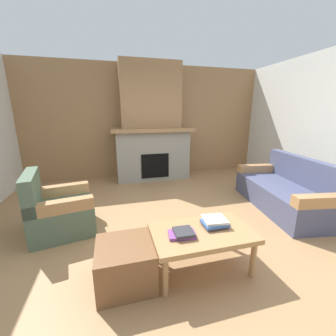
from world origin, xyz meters
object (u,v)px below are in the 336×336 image
Objects in this scene: coffee_table at (202,235)px; ottoman at (125,264)px; fireplace at (151,130)px; couch at (286,192)px; armchair at (58,211)px.

ottoman is at bearing 179.52° from coffee_table.
fireplace is 3.10m from couch.
fireplace reaches higher than couch.
armchair reaches higher than ottoman.
armchair is at bearing 124.82° from ottoman.
coffee_table is (-0.13, -3.31, -0.79)m from fireplace.
couch is 2.90m from ottoman.
ottoman is at bearing -55.18° from armchair.
armchair is 0.89× the size of coffee_table.
ottoman is (-0.76, 0.01, -0.18)m from coffee_table.
fireplace is 1.41× the size of couch.
fireplace is at bearing 128.30° from couch.
couch is 1.91× the size of coffee_table.
couch is 3.54m from armchair.
coffee_table is at bearing -153.57° from couch.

